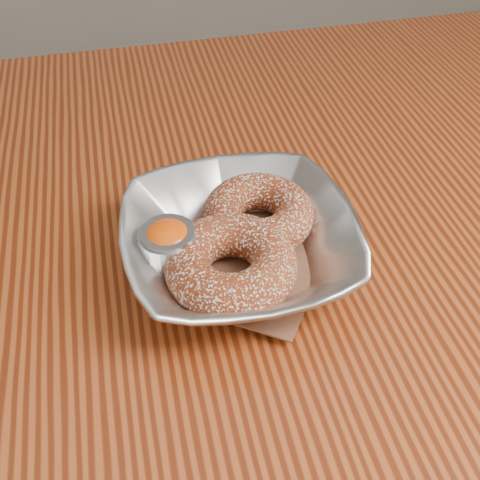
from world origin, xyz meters
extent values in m
cube|color=maroon|center=(0.00, 0.00, 0.73)|extent=(1.20, 0.80, 0.04)
cube|color=#5C2814|center=(0.54, 0.34, 0.35)|extent=(0.06, 0.06, 0.71)
imported|color=#B9BCC1|center=(0.01, -0.07, 0.78)|extent=(0.21, 0.21, 0.05)
cube|color=brown|center=(0.01, -0.07, 0.76)|extent=(0.20, 0.20, 0.00)
torus|color=maroon|center=(0.03, -0.04, 0.78)|extent=(0.11, 0.11, 0.04)
torus|color=maroon|center=(-0.01, -0.10, 0.78)|extent=(0.15, 0.15, 0.04)
cylinder|color=#B9BCC1|center=(-0.06, -0.07, 0.78)|extent=(0.05, 0.05, 0.04)
cylinder|color=gray|center=(-0.06, -0.07, 0.78)|extent=(0.05, 0.05, 0.04)
ellipsoid|color=#FF5207|center=(-0.06, -0.07, 0.79)|extent=(0.04, 0.04, 0.03)
camera|label=1|loc=(-0.08, -0.41, 1.12)|focal=42.00mm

